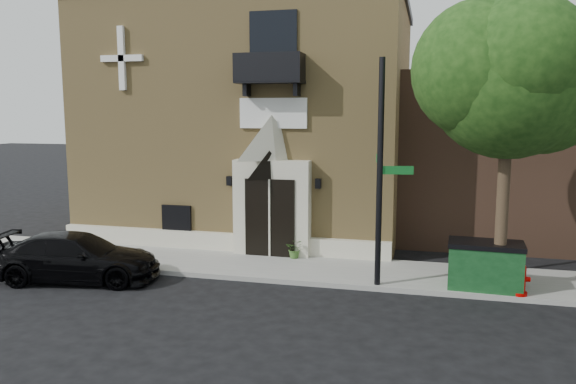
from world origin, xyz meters
name	(u,v)px	position (x,y,z in m)	size (l,w,h in m)	color
ground	(280,284)	(0.00, 0.00, 0.00)	(120.00, 120.00, 0.00)	black
sidewalk	(323,270)	(1.00, 1.50, 0.07)	(42.00, 3.00, 0.15)	gray
church	(260,119)	(-2.99, 7.95, 4.63)	(12.20, 11.01, 9.30)	tan
street_tree_left	(511,75)	(6.03, 0.35, 5.87)	(4.97, 4.38, 7.77)	#38281C
black_sedan	(77,257)	(-5.90, -1.09, 0.70)	(1.97, 4.84, 1.41)	black
street_sign	(380,173)	(2.79, 0.23, 3.29)	(1.08, 0.98, 6.24)	black
fire_hydrant	(520,279)	(6.51, 0.20, 0.58)	(0.50, 0.40, 0.87)	#B50200
dumpster	(485,265)	(5.66, 0.61, 0.80)	(2.03, 1.23, 1.29)	#0F3A18
planter	(295,249)	(-0.12, 2.42, 0.47)	(0.57, 0.49, 0.63)	#426E2C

